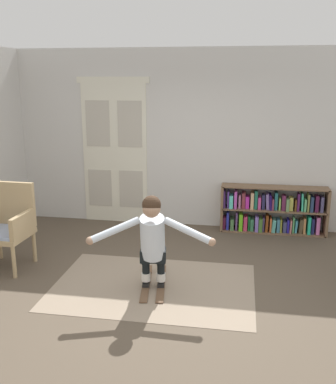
{
  "coord_description": "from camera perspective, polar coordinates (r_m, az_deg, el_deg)",
  "views": [
    {
      "loc": [
        0.8,
        -4.62,
        2.43
      ],
      "look_at": [
        -0.09,
        0.67,
        1.05
      ],
      "focal_mm": 41.51,
      "sensor_mm": 36.0,
      "label": 1
    }
  ],
  "objects": [
    {
      "name": "ground_plane",
      "position": [
        5.28,
        -0.23,
        -12.97
      ],
      "size": [
        7.2,
        7.2,
        0.0
      ],
      "primitive_type": "plane",
      "color": "brown"
    },
    {
      "name": "back_wall",
      "position": [
        7.33,
        3.25,
        6.74
      ],
      "size": [
        6.0,
        0.1,
        2.9
      ],
      "primitive_type": "cube",
      "color": "silver",
      "rests_on": "ground"
    },
    {
      "name": "double_door",
      "position": [
        7.56,
        -6.85,
        5.22
      ],
      "size": [
        1.22,
        0.05,
        2.45
      ],
      "color": "silver",
      "rests_on": "ground"
    },
    {
      "name": "rug",
      "position": [
        5.45,
        -1.87,
        -11.99
      ],
      "size": [
        2.39,
        1.64,
        0.01
      ],
      "primitive_type": "cube",
      "color": "gray",
      "rests_on": "ground"
    },
    {
      "name": "bookshelf",
      "position": [
        7.33,
        13.1,
        -2.48
      ],
      "size": [
        1.68,
        0.3,
        0.76
      ],
      "color": "brown",
      "rests_on": "ground"
    },
    {
      "name": "wicker_chair",
      "position": [
        6.18,
        -19.97,
        -3.85
      ],
      "size": [
        0.62,
        0.62,
        1.1
      ],
      "color": "tan",
      "rests_on": "ground"
    },
    {
      "name": "skis_pair",
      "position": [
        5.47,
        -1.85,
        -11.66
      ],
      "size": [
        0.39,
        0.92,
        0.07
      ],
      "color": "brown",
      "rests_on": "rug"
    },
    {
      "name": "person_skier",
      "position": [
        5.06,
        -2.02,
        -5.69
      ],
      "size": [
        1.4,
        0.67,
        1.12
      ],
      "color": "white",
      "rests_on": "skis_pair"
    }
  ]
}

